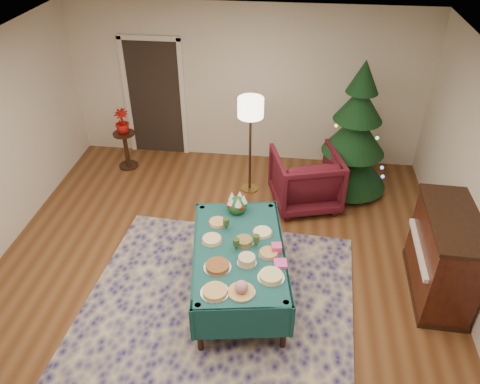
# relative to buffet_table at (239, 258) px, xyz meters

# --- Properties ---
(room_shell) EXTENTS (7.00, 7.00, 7.00)m
(room_shell) POSITION_rel_buffet_table_xyz_m (-0.30, -0.11, 0.78)
(room_shell) COLOR #593319
(room_shell) RESTS_ON ground
(doorway) EXTENTS (1.08, 0.04, 2.16)m
(doorway) POSITION_rel_buffet_table_xyz_m (-1.90, 3.37, 0.52)
(doorway) COLOR black
(doorway) RESTS_ON ground
(rug) EXTENTS (3.44, 4.38, 0.02)m
(rug) POSITION_rel_buffet_table_xyz_m (-0.26, -0.84, -0.56)
(rug) COLOR #171653
(rug) RESTS_ON ground
(buffet_table) EXTENTS (1.36, 1.99, 0.72)m
(buffet_table) POSITION_rel_buffet_table_xyz_m (0.00, 0.00, 0.00)
(buffet_table) COLOR black
(buffet_table) RESTS_ON ground
(platter_0) EXTENTS (0.30, 0.30, 0.04)m
(platter_0) POSITION_rel_buffet_table_xyz_m (-0.16, -0.71, 0.16)
(platter_0) COLOR silver
(platter_0) RESTS_ON buffet_table
(platter_1) EXTENTS (0.29, 0.29, 0.15)m
(platter_1) POSITION_rel_buffet_table_xyz_m (0.11, -0.67, 0.21)
(platter_1) COLOR silver
(platter_1) RESTS_ON buffet_table
(platter_2) EXTENTS (0.29, 0.29, 0.06)m
(platter_2) POSITION_rel_buffet_table_xyz_m (0.40, -0.43, 0.17)
(platter_2) COLOR silver
(platter_2) RESTS_ON buffet_table
(platter_3) EXTENTS (0.31, 0.31, 0.05)m
(platter_3) POSITION_rel_buffet_table_xyz_m (-0.20, -0.34, 0.17)
(platter_3) COLOR silver
(platter_3) RESTS_ON buffet_table
(platter_4) EXTENTS (0.22, 0.22, 0.10)m
(platter_4) POSITION_rel_buffet_table_xyz_m (0.12, -0.23, 0.19)
(platter_4) COLOR silver
(platter_4) RESTS_ON buffet_table
(platter_5) EXTENTS (0.25, 0.25, 0.04)m
(platter_5) POSITION_rel_buffet_table_xyz_m (0.35, -0.05, 0.16)
(platter_5) COLOR silver
(platter_5) RESTS_ON buffet_table
(platter_6) EXTENTS (0.26, 0.26, 0.05)m
(platter_6) POSITION_rel_buffet_table_xyz_m (-0.34, 0.10, 0.17)
(platter_6) COLOR silver
(platter_6) RESTS_ON buffet_table
(platter_7) EXTENTS (0.23, 0.23, 0.07)m
(platter_7) POSITION_rel_buffet_table_xyz_m (0.05, 0.10, 0.17)
(platter_7) COLOR silver
(platter_7) RESTS_ON buffet_table
(platter_8) EXTENTS (0.26, 0.26, 0.04)m
(platter_8) POSITION_rel_buffet_table_xyz_m (0.25, 0.31, 0.16)
(platter_8) COLOR silver
(platter_8) RESTS_ON buffet_table
(platter_9) EXTENTS (0.25, 0.25, 0.04)m
(platter_9) POSITION_rel_buffet_table_xyz_m (-0.32, 0.44, 0.16)
(platter_9) COLOR silver
(platter_9) RESTS_ON buffet_table
(goblet_0) EXTENTS (0.08, 0.08, 0.17)m
(goblet_0) POSITION_rel_buffet_table_xyz_m (-0.20, 0.33, 0.23)
(goblet_0) COLOR #2D471E
(goblet_0) RESTS_ON buffet_table
(goblet_1) EXTENTS (0.08, 0.08, 0.17)m
(goblet_1) POSITION_rel_buffet_table_xyz_m (0.19, 0.06, 0.23)
(goblet_1) COLOR #2D471E
(goblet_1) RESTS_ON buffet_table
(goblet_2) EXTENTS (0.08, 0.08, 0.17)m
(goblet_2) POSITION_rel_buffet_table_xyz_m (-0.03, -0.03, 0.23)
(goblet_2) COLOR #2D471E
(goblet_2) RESTS_ON buffet_table
(napkin_stack) EXTENTS (0.16, 0.16, 0.04)m
(napkin_stack) POSITION_rel_buffet_table_xyz_m (0.49, -0.21, 0.16)
(napkin_stack) COLOR #F042A4
(napkin_stack) RESTS_ON buffet_table
(gift_box) EXTENTS (0.13, 0.13, 0.10)m
(gift_box) POSITION_rel_buffet_table_xyz_m (0.43, 0.01, 0.19)
(gift_box) COLOR #E63F76
(gift_box) RESTS_ON buffet_table
(centerpiece) EXTENTS (0.26, 0.26, 0.30)m
(centerpiece) POSITION_rel_buffet_table_xyz_m (-0.11, 0.71, 0.27)
(centerpiece) COLOR #1E4C1E
(centerpiece) RESTS_ON buffet_table
(armchair) EXTENTS (1.17, 1.13, 0.99)m
(armchair) POSITION_rel_buffet_table_xyz_m (0.78, 2.01, -0.08)
(armchair) COLOR #490F1A
(armchair) RESTS_ON ground
(floor_lamp) EXTENTS (0.39, 0.39, 1.61)m
(floor_lamp) POSITION_rel_buffet_table_xyz_m (-0.11, 2.28, 0.79)
(floor_lamp) COLOR #A57F3F
(floor_lamp) RESTS_ON ground
(side_table) EXTENTS (0.37, 0.37, 0.66)m
(side_table) POSITION_rel_buffet_table_xyz_m (-2.32, 2.75, -0.25)
(side_table) COLOR black
(side_table) RESTS_ON ground
(potted_plant) EXTENTS (0.24, 0.43, 0.24)m
(potted_plant) POSITION_rel_buffet_table_xyz_m (-2.32, 2.75, 0.21)
(potted_plant) COLOR #9D0F0B
(potted_plant) RESTS_ON side_table
(christmas_tree) EXTENTS (1.33, 1.33, 2.17)m
(christmas_tree) POSITION_rel_buffet_table_xyz_m (1.49, 2.51, 0.40)
(christmas_tree) COLOR black
(christmas_tree) RESTS_ON ground
(piano) EXTENTS (0.66, 1.34, 1.14)m
(piano) POSITION_rel_buffet_table_xyz_m (2.41, 0.34, -0.02)
(piano) COLOR black
(piano) RESTS_ON ground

